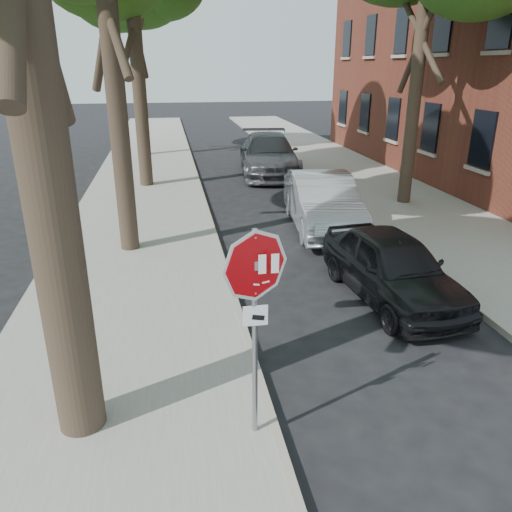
{
  "coord_description": "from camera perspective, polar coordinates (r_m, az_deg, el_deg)",
  "views": [
    {
      "loc": [
        -1.54,
        -4.89,
        4.32
      ],
      "look_at": [
        -0.52,
        0.94,
        2.05
      ],
      "focal_mm": 35.0,
      "sensor_mm": 36.0,
      "label": 1
    }
  ],
  "objects": [
    {
      "name": "sidewalk_right",
      "position": [
        18.99,
        13.87,
        7.41
      ],
      "size": [
        4.0,
        55.0,
        0.12
      ],
      "primitive_type": "cube",
      "color": "gray",
      "rests_on": "ground"
    },
    {
      "name": "curb_left",
      "position": [
        17.46,
        -6.09,
        6.76
      ],
      "size": [
        0.12,
        55.0,
        0.13
      ],
      "primitive_type": "cube",
      "color": "#9E9384",
      "rests_on": "ground"
    },
    {
      "name": "car_a",
      "position": [
        10.02,
        15.28,
        -1.17
      ],
      "size": [
        1.93,
        4.06,
        1.34
      ],
      "primitive_type": "imported",
      "rotation": [
        0.0,
        0.0,
        0.09
      ],
      "color": "black",
      "rests_on": "ground"
    },
    {
      "name": "ground",
      "position": [
        6.71,
        6.13,
        -19.25
      ],
      "size": [
        120.0,
        120.0,
        0.0
      ],
      "primitive_type": "plane",
      "color": "black",
      "rests_on": "ground"
    },
    {
      "name": "stop_sign",
      "position": [
        5.48,
        -0.09,
        -4.66
      ],
      "size": [
        0.76,
        0.34,
        2.61
      ],
      "color": "gray",
      "rests_on": "sidewalk_left"
    },
    {
      "name": "curb_right",
      "position": [
        18.27,
        7.91,
        7.32
      ],
      "size": [
        0.12,
        55.0,
        0.13
      ],
      "primitive_type": "cube",
      "color": "#9E9384",
      "rests_on": "ground"
    },
    {
      "name": "sidewalk_left",
      "position": [
        17.45,
        -12.86,
        6.33
      ],
      "size": [
        4.0,
        55.0,
        0.12
      ],
      "primitive_type": "cube",
      "color": "gray",
      "rests_on": "ground"
    },
    {
      "name": "car_b",
      "position": [
        14.04,
        7.61,
        6.11
      ],
      "size": [
        2.05,
        4.75,
        1.52
      ],
      "primitive_type": "imported",
      "rotation": [
        0.0,
        0.0,
        -0.1
      ],
      "color": "#A5A9AD",
      "rests_on": "ground"
    },
    {
      "name": "car_c",
      "position": [
        21.29,
        1.44,
        11.53
      ],
      "size": [
        2.92,
        5.89,
        1.64
      ],
      "primitive_type": "imported",
      "rotation": [
        0.0,
        0.0,
        -0.11
      ],
      "color": "#434347",
      "rests_on": "ground"
    }
  ]
}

